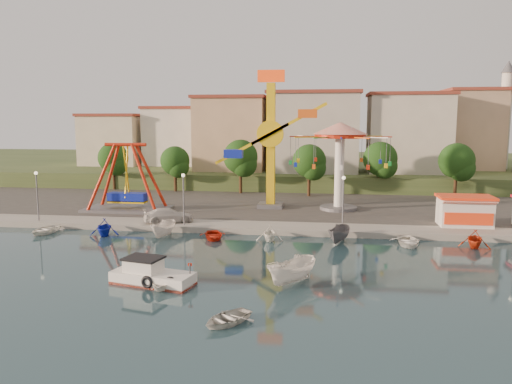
% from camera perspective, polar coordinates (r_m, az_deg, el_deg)
% --- Properties ---
extents(ground, '(200.00, 200.00, 0.00)m').
position_cam_1_polar(ground, '(37.80, -1.89, -9.07)').
color(ground, '#132E36').
rests_on(ground, ground).
extents(quay_deck, '(200.00, 100.00, 0.60)m').
position_cam_1_polar(quay_deck, '(98.37, 4.26, 1.82)').
color(quay_deck, '#9E998E').
rests_on(quay_deck, ground).
extents(asphalt_pad, '(90.00, 28.00, 0.01)m').
position_cam_1_polar(asphalt_pad, '(66.70, 2.49, -0.95)').
color(asphalt_pad, '#4C4944').
rests_on(asphalt_pad, quay_deck).
extents(hill_terrace, '(200.00, 60.00, 3.00)m').
position_cam_1_polar(hill_terrace, '(103.21, 4.44, 2.79)').
color(hill_terrace, '#384C26').
rests_on(hill_terrace, ground).
extents(pirate_ship_ride, '(10.00, 5.00, 8.00)m').
position_cam_1_polar(pirate_ship_ride, '(60.70, -14.56, 1.49)').
color(pirate_ship_ride, '#59595E').
rests_on(pirate_ship_ride, quay_deck).
extents(kamikaze_tower, '(8.97, 3.10, 16.50)m').
position_cam_1_polar(kamikaze_tower, '(60.12, 2.13, 5.45)').
color(kamikaze_tower, '#59595E').
rests_on(kamikaze_tower, quay_deck).
extents(wave_swinger, '(11.60, 11.60, 10.40)m').
position_cam_1_polar(wave_swinger, '(59.70, 9.56, 5.20)').
color(wave_swinger, '#59595E').
rests_on(wave_swinger, quay_deck).
extents(booth_left, '(5.40, 3.78, 3.08)m').
position_cam_1_polar(booth_left, '(54.68, 22.75, -1.97)').
color(booth_left, white).
rests_on(booth_left, quay_deck).
extents(lamp_post_0, '(0.14, 0.14, 5.00)m').
position_cam_1_polar(lamp_post_0, '(57.75, -23.70, -0.57)').
color(lamp_post_0, '#59595E').
rests_on(lamp_post_0, quay_deck).
extents(lamp_post_1, '(0.14, 0.14, 5.00)m').
position_cam_1_polar(lamp_post_1, '(51.24, -8.27, -0.99)').
color(lamp_post_1, '#59595E').
rests_on(lamp_post_1, quay_deck).
extents(lamp_post_2, '(0.14, 0.14, 5.00)m').
position_cam_1_polar(lamp_post_2, '(49.27, 9.92, -1.40)').
color(lamp_post_2, '#59595E').
rests_on(lamp_post_2, quay_deck).
extents(tree_0, '(4.60, 4.60, 7.19)m').
position_cam_1_polar(tree_0, '(79.56, -16.01, 3.75)').
color(tree_0, '#382314').
rests_on(tree_0, quay_deck).
extents(tree_1, '(4.35, 4.35, 6.80)m').
position_cam_1_polar(tree_1, '(75.39, -9.25, 3.53)').
color(tree_1, '#382314').
rests_on(tree_1, quay_deck).
extents(tree_2, '(5.02, 5.02, 7.85)m').
position_cam_1_polar(tree_2, '(72.60, -1.78, 4.02)').
color(tree_2, '#382314').
rests_on(tree_2, quay_deck).
extents(tree_3, '(4.68, 4.68, 7.32)m').
position_cam_1_polar(tree_3, '(70.19, 6.11, 3.54)').
color(tree_3, '#382314').
rests_on(tree_3, quay_deck).
extents(tree_4, '(4.86, 4.86, 7.60)m').
position_cam_1_polar(tree_4, '(73.54, 14.02, 3.70)').
color(tree_4, '#382314').
rests_on(tree_4, quay_deck).
extents(tree_5, '(4.83, 4.83, 7.54)m').
position_cam_1_polar(tree_5, '(73.51, 21.95, 3.32)').
color(tree_5, '#382314').
rests_on(tree_5, quay_deck).
extents(building_0, '(9.26, 9.53, 11.87)m').
position_cam_1_polar(building_0, '(90.73, -18.05, 6.37)').
color(building_0, beige).
rests_on(building_0, hill_terrace).
extents(building_1, '(12.33, 9.01, 8.63)m').
position_cam_1_polar(building_1, '(91.28, -9.69, 5.65)').
color(building_1, silver).
rests_on(building_1, hill_terrace).
extents(building_2, '(11.95, 9.28, 11.23)m').
position_cam_1_polar(building_2, '(88.73, -1.42, 6.53)').
color(building_2, tan).
rests_on(building_2, hill_terrace).
extents(building_3, '(12.59, 10.50, 9.20)m').
position_cam_1_polar(building_3, '(84.44, 7.55, 5.69)').
color(building_3, beige).
rests_on(building_3, hill_terrace).
extents(building_4, '(10.75, 9.23, 9.24)m').
position_cam_1_polar(building_4, '(88.78, 16.33, 5.56)').
color(building_4, beige).
rests_on(building_4, hill_terrace).
extents(building_5, '(12.77, 10.96, 11.21)m').
position_cam_1_polar(building_5, '(89.84, 24.99, 5.79)').
color(building_5, tan).
rests_on(building_5, hill_terrace).
extents(minaret, '(2.80, 2.80, 18.00)m').
position_cam_1_polar(minaret, '(94.41, 26.61, 8.16)').
color(minaret, silver).
rests_on(minaret, hill_terrace).
extents(cabin_motorboat, '(6.09, 3.40, 2.02)m').
position_cam_1_polar(cabin_motorboat, '(35.65, -11.93, -9.41)').
color(cabin_motorboat, white).
rests_on(cabin_motorboat, ground).
extents(rowboat_a, '(3.02, 4.04, 0.80)m').
position_cam_1_polar(rowboat_a, '(35.17, -10.43, -9.86)').
color(rowboat_a, white).
rests_on(rowboat_a, ground).
extents(rowboat_b, '(3.65, 3.86, 0.65)m').
position_cam_1_polar(rowboat_b, '(28.62, -3.36, -14.19)').
color(rowboat_b, silver).
rests_on(rowboat_b, ground).
extents(skiff, '(4.14, 4.91, 1.83)m').
position_cam_1_polar(skiff, '(34.75, 4.13, -9.07)').
color(skiff, white).
rests_on(skiff, ground).
extents(van, '(5.51, 4.01, 1.48)m').
position_cam_1_polar(van, '(53.06, -9.98, -2.65)').
color(van, silver).
rests_on(van, quay_deck).
extents(moored_boat_0, '(3.19, 4.03, 0.75)m').
position_cam_1_polar(moored_boat_0, '(54.22, -23.00, -3.99)').
color(moored_boat_0, white).
rests_on(moored_boat_0, ground).
extents(moored_boat_1, '(3.60, 3.89, 1.70)m').
position_cam_1_polar(moored_boat_1, '(51.19, -16.96, -3.84)').
color(moored_boat_1, '#1425B4').
rests_on(moored_boat_1, ground).
extents(moored_boat_2, '(2.03, 4.31, 1.61)m').
position_cam_1_polar(moored_boat_2, '(49.00, -10.53, -4.21)').
color(moored_boat_2, silver).
rests_on(moored_boat_2, ground).
extents(moored_boat_3, '(3.47, 4.15, 0.74)m').
position_cam_1_polar(moored_boat_3, '(47.79, -4.89, -4.94)').
color(moored_boat_3, red).
rests_on(moored_boat_3, ground).
extents(moored_boat_4, '(2.76, 3.12, 1.53)m').
position_cam_1_polar(moored_boat_4, '(46.82, 1.57, -4.70)').
color(moored_boat_4, white).
rests_on(moored_boat_4, ground).
extents(moored_boat_5, '(2.71, 4.43, 1.60)m').
position_cam_1_polar(moored_boat_5, '(46.57, 9.50, -4.83)').
color(moored_boat_5, '#59595E').
rests_on(moored_boat_5, ground).
extents(moored_boat_6, '(2.99, 4.06, 0.81)m').
position_cam_1_polar(moored_boat_6, '(47.24, 16.95, -5.39)').
color(moored_boat_6, white).
rests_on(moored_boat_6, ground).
extents(moored_boat_7, '(3.43, 3.72, 1.64)m').
position_cam_1_polar(moored_boat_7, '(48.40, 23.72, -4.91)').
color(moored_boat_7, red).
rests_on(moored_boat_7, ground).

